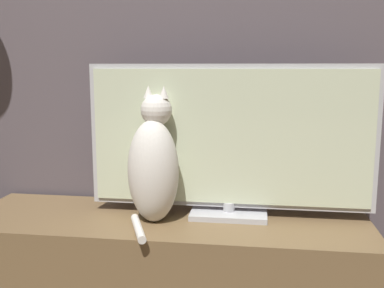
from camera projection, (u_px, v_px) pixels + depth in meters
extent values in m
cube|color=brown|center=(166.00, 268.00, 1.72)|extent=(1.51, 0.46, 0.40)
cube|color=#B7B7BC|center=(229.00, 213.00, 1.71)|extent=(0.29, 0.17, 0.02)
cylinder|color=#B7B7BC|center=(229.00, 207.00, 1.70)|extent=(0.04, 0.04, 0.03)
cube|color=#B7B7BC|center=(230.00, 137.00, 1.67)|extent=(1.06, 0.02, 0.54)
cube|color=beige|center=(230.00, 137.00, 1.65)|extent=(1.03, 0.01, 0.50)
ellipsoid|color=silver|center=(153.00, 171.00, 1.62)|extent=(0.22, 0.21, 0.38)
ellipsoid|color=olive|center=(160.00, 173.00, 1.68)|extent=(0.11, 0.08, 0.21)
sphere|color=silver|center=(156.00, 110.00, 1.61)|extent=(0.14, 0.14, 0.11)
cone|color=silver|center=(148.00, 92.00, 1.61)|extent=(0.04, 0.04, 0.04)
cone|color=silver|center=(164.00, 92.00, 1.59)|extent=(0.04, 0.04, 0.04)
cylinder|color=silver|center=(138.00, 228.00, 1.54)|extent=(0.11, 0.22, 0.03)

